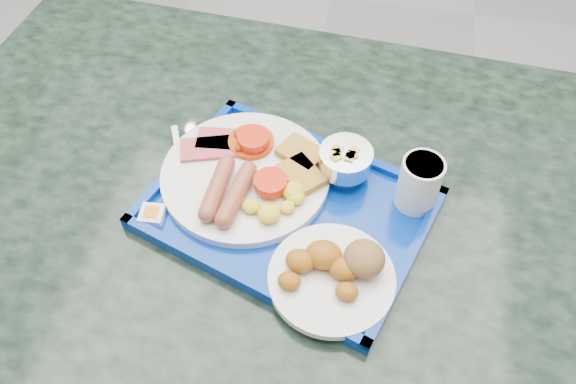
{
  "coord_description": "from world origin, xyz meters",
  "views": [
    {
      "loc": [
        0.28,
        -1.06,
        1.55
      ],
      "look_at": [
        0.17,
        -0.55,
        0.88
      ],
      "focal_mm": 35.0,
      "sensor_mm": 36.0,
      "label": 1
    }
  ],
  "objects_px": {
    "table": "(283,263)",
    "bread_plate": "(336,271)",
    "main_plate": "(250,174)",
    "juice_cup": "(419,182)",
    "fruit_bowl": "(345,160)",
    "tray": "(288,210)"
  },
  "relations": [
    {
      "from": "table",
      "to": "bread_plate",
      "type": "distance_m",
      "value": 0.3
    },
    {
      "from": "main_plate",
      "to": "juice_cup",
      "type": "height_order",
      "value": "juice_cup"
    },
    {
      "from": "table",
      "to": "fruit_bowl",
      "type": "relative_size",
      "value": 16.11
    },
    {
      "from": "juice_cup",
      "to": "main_plate",
      "type": "bearing_deg",
      "value": -177.52
    },
    {
      "from": "table",
      "to": "fruit_bowl",
      "type": "height_order",
      "value": "fruit_bowl"
    },
    {
      "from": "fruit_bowl",
      "to": "juice_cup",
      "type": "height_order",
      "value": "juice_cup"
    },
    {
      "from": "table",
      "to": "main_plate",
      "type": "distance_m",
      "value": 0.25
    },
    {
      "from": "main_plate",
      "to": "tray",
      "type": "bearing_deg",
      "value": -30.8
    },
    {
      "from": "main_plate",
      "to": "fruit_bowl",
      "type": "distance_m",
      "value": 0.15
    },
    {
      "from": "juice_cup",
      "to": "fruit_bowl",
      "type": "bearing_deg",
      "value": 166.06
    },
    {
      "from": "table",
      "to": "tray",
      "type": "distance_m",
      "value": 0.22
    },
    {
      "from": "tray",
      "to": "fruit_bowl",
      "type": "bearing_deg",
      "value": 47.65
    },
    {
      "from": "main_plate",
      "to": "bread_plate",
      "type": "xyz_separation_m",
      "value": [
        0.16,
        -0.15,
        0.0
      ]
    },
    {
      "from": "table",
      "to": "bread_plate",
      "type": "xyz_separation_m",
      "value": [
        0.11,
        -0.14,
        0.25
      ]
    },
    {
      "from": "table",
      "to": "bread_plate",
      "type": "relative_size",
      "value": 7.6
    },
    {
      "from": "table",
      "to": "tray",
      "type": "relative_size",
      "value": 2.81
    },
    {
      "from": "table",
      "to": "fruit_bowl",
      "type": "xyz_separation_m",
      "value": [
        0.09,
        0.05,
        0.27
      ]
    },
    {
      "from": "bread_plate",
      "to": "main_plate",
      "type": "bearing_deg",
      "value": 137.3
    },
    {
      "from": "fruit_bowl",
      "to": "table",
      "type": "bearing_deg",
      "value": -150.82
    },
    {
      "from": "fruit_bowl",
      "to": "juice_cup",
      "type": "distance_m",
      "value": 0.12
    },
    {
      "from": "main_plate",
      "to": "bread_plate",
      "type": "height_order",
      "value": "bread_plate"
    },
    {
      "from": "bread_plate",
      "to": "fruit_bowl",
      "type": "distance_m",
      "value": 0.19
    }
  ]
}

